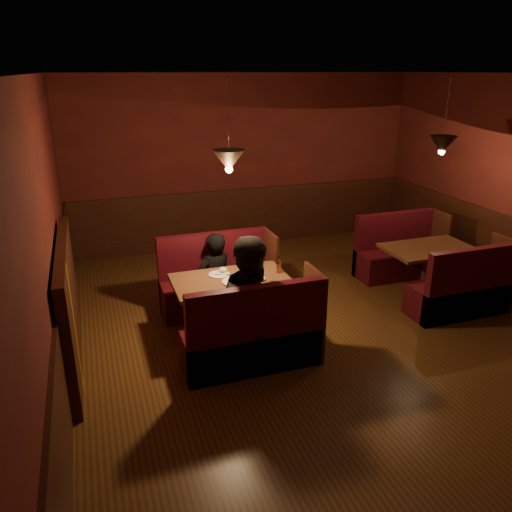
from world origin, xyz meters
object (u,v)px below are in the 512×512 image
object	(u,v)px
main_bench_far	(218,285)
second_table	(428,259)
diner_a	(214,259)
diner_b	(254,286)
second_bench_near	(463,293)
main_table	(232,292)
main_bench_near	(255,341)
second_bench_far	(398,255)

from	to	relation	value
main_bench_far	second_table	world-z (taller)	main_bench_far
second_table	diner_a	distance (m)	2.94
main_bench_far	diner_b	world-z (taller)	diner_b
main_bench_far	second_bench_near	world-z (taller)	main_bench_far
diner_b	second_table	bearing A→B (deg)	-4.27
main_bench_far	diner_a	xyz separation A→B (m)	(-0.05, -0.05, 0.38)
diner_a	main_table	bearing A→B (deg)	77.67
main_bench_near	second_bench_near	world-z (taller)	main_bench_near
second_bench_far	diner_a	bearing A→B (deg)	-174.74
main_table	diner_a	xyz separation A→B (m)	(-0.03, 0.70, 0.15)
second_bench_near	diner_a	world-z (taller)	diner_a
main_bench_far	second_bench_far	distance (m)	2.89
diner_a	diner_b	world-z (taller)	diner_b
main_bench_near	second_bench_far	size ratio (longest dim) A/B	1.10
second_table	main_bench_near	bearing A→B (deg)	-160.62
second_table	second_bench_near	bearing A→B (deg)	-87.80
main_bench_far	second_bench_far	bearing A→B (deg)	4.40
second_bench_near	diner_a	xyz separation A→B (m)	(-2.93, 1.16, 0.40)
main_bench_far	main_bench_near	bearing A→B (deg)	-90.00
second_bench_near	main_table	bearing A→B (deg)	170.99
main_bench_far	second_bench_far	xyz separation A→B (m)	(2.88, 0.22, -0.01)
diner_a	second_bench_far	bearing A→B (deg)	170.29
main_bench_near	second_table	bearing A→B (deg)	19.38
diner_a	diner_b	bearing A→B (deg)	78.80
second_table	main_bench_far	bearing A→B (deg)	170.20
diner_a	diner_b	xyz separation A→B (m)	(0.09, -1.31, 0.17)
main_bench_near	second_table	world-z (taller)	main_bench_near
second_table	second_bench_near	distance (m)	0.74
main_table	diner_a	bearing A→B (deg)	92.63
diner_b	second_bench_far	bearing A→B (deg)	7.71
second_bench_far	main_bench_near	bearing A→B (deg)	-149.19
second_table	diner_a	bearing A→B (deg)	171.28
main_table	main_bench_far	world-z (taller)	main_bench_far
main_table	main_bench_far	size ratio (longest dim) A/B	0.91
second_bench_near	main_bench_far	bearing A→B (deg)	157.26
main_bench_near	diner_a	size ratio (longest dim) A/B	1.04
diner_b	diner_a	bearing A→B (deg)	72.43
main_bench_far	main_bench_near	distance (m)	1.50
main_table	second_bench_far	xyz separation A→B (m)	(2.90, 0.97, -0.24)
main_table	second_bench_far	distance (m)	3.06
main_table	second_bench_near	world-z (taller)	second_bench_near
diner_b	main_table	bearing A→B (deg)	73.73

